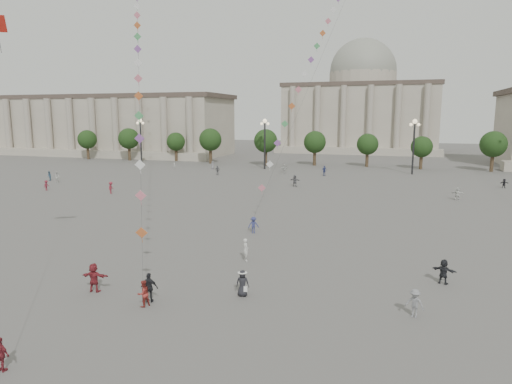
% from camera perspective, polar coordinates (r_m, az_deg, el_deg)
% --- Properties ---
extents(ground, '(360.00, 360.00, 0.00)m').
position_cam_1_polar(ground, '(28.80, -9.87, -13.83)').
color(ground, '#53504E').
rests_on(ground, ground).
extents(hall_west, '(84.00, 26.22, 17.20)m').
position_cam_1_polar(hall_west, '(146.29, -19.44, 7.87)').
color(hall_west, '#9D9484').
rests_on(hall_west, ground).
extents(hall_central, '(48.30, 34.30, 35.50)m').
position_cam_1_polar(hall_central, '(153.14, 13.01, 10.40)').
color(hall_central, '#9D9484').
rests_on(hall_central, ground).
extents(tree_row, '(137.12, 5.12, 8.00)m').
position_cam_1_polar(tree_row, '(102.32, 10.52, 6.06)').
color(tree_row, '#322619').
rests_on(tree_row, ground).
extents(lamp_post_far_west, '(2.00, 0.90, 10.65)m').
position_cam_1_polar(lamp_post_far_west, '(109.68, -14.23, 7.18)').
color(lamp_post_far_west, '#262628').
rests_on(lamp_post_far_west, ground).
extents(lamp_post_mid_west, '(2.00, 0.90, 10.65)m').
position_cam_1_polar(lamp_post_mid_west, '(97.41, 1.10, 7.20)').
color(lamp_post_mid_west, '#262628').
rests_on(lamp_post_mid_west, ground).
extents(lamp_post_mid_east, '(2.00, 0.90, 10.65)m').
position_cam_1_polar(lamp_post_mid_east, '(93.52, 19.16, 6.58)').
color(lamp_post_mid_east, '#262628').
rests_on(lamp_post_mid_east, ground).
extents(person_crowd_0, '(1.20, 1.02, 1.93)m').
position_cam_1_polar(person_crowd_0, '(87.75, 8.53, 2.65)').
color(person_crowd_0, navy).
rests_on(person_crowd_0, ground).
extents(person_crowd_1, '(1.07, 0.97, 1.81)m').
position_cam_1_polar(person_crowd_1, '(85.29, -23.59, 1.72)').
color(person_crowd_1, silver).
rests_on(person_crowd_1, ground).
extents(person_crowd_2, '(0.64, 1.04, 1.56)m').
position_cam_1_polar(person_crowd_2, '(76.86, -24.73, 0.76)').
color(person_crowd_2, maroon).
rests_on(person_crowd_2, ground).
extents(person_crowd_3, '(1.68, 0.99, 1.73)m').
position_cam_1_polar(person_crowd_3, '(34.00, 22.41, -9.18)').
color(person_crowd_3, black).
rests_on(person_crowd_3, ground).
extents(person_crowd_4, '(1.47, 1.56, 1.76)m').
position_cam_1_polar(person_crowd_4, '(91.09, 3.53, 2.93)').
color(person_crowd_4, beige).
rests_on(person_crowd_4, ground).
extents(person_crowd_6, '(1.23, 0.96, 1.67)m').
position_cam_1_polar(person_crowd_6, '(28.11, 19.22, -12.99)').
color(person_crowd_6, slate).
rests_on(person_crowd_6, ground).
extents(person_crowd_7, '(1.68, 0.74, 1.75)m').
position_cam_1_polar(person_crowd_7, '(67.55, 23.87, -0.20)').
color(person_crowd_7, silver).
rests_on(person_crowd_7, ground).
extents(person_crowd_9, '(1.43, 0.67, 1.48)m').
position_cam_1_polar(person_crowd_9, '(82.10, 28.60, 0.95)').
color(person_crowd_9, black).
rests_on(person_crowd_9, ground).
extents(person_crowd_10, '(0.60, 0.65, 1.48)m').
position_cam_1_polar(person_crowd_10, '(97.72, -10.17, 3.17)').
color(person_crowd_10, beige).
rests_on(person_crowd_10, ground).
extents(person_crowd_12, '(1.82, 0.75, 1.91)m').
position_cam_1_polar(person_crowd_12, '(73.82, 4.89, 1.42)').
color(person_crowd_12, slate).
rests_on(person_crowd_12, ground).
extents(person_crowd_13, '(0.74, 0.78, 1.80)m').
position_cam_1_polar(person_crowd_13, '(36.28, -1.29, -7.21)').
color(person_crowd_13, silver).
rests_on(person_crowd_13, ground).
extents(person_crowd_16, '(1.15, 0.71, 1.82)m').
position_cam_1_polar(person_crowd_16, '(88.42, -4.85, 2.74)').
color(person_crowd_16, slate).
rests_on(person_crowd_16, ground).
extents(person_crowd_17, '(0.81, 1.22, 1.75)m').
position_cam_1_polar(person_crowd_17, '(70.28, -17.68, 0.53)').
color(person_crowd_17, maroon).
rests_on(person_crowd_17, ground).
extents(person_crowd_18, '(0.95, 0.80, 1.65)m').
position_cam_1_polar(person_crowd_18, '(98.24, -5.45, 3.36)').
color(person_crowd_18, slate).
rests_on(person_crowd_18, ground).
extents(person_crowd_20, '(1.03, 1.00, 1.67)m').
position_cam_1_polar(person_crowd_20, '(88.03, -24.44, 1.83)').
color(person_crowd_20, '#335574').
rests_on(person_crowd_20, ground).
extents(tourist_0, '(0.97, 0.43, 1.63)m').
position_cam_1_polar(tourist_0, '(24.46, -29.30, -17.29)').
color(tourist_0, maroon).
rests_on(tourist_0, ground).
extents(tourist_2, '(1.84, 0.79, 1.92)m').
position_cam_1_polar(tourist_2, '(31.92, -19.60, -10.04)').
color(tourist_2, maroon).
rests_on(tourist_2, ground).
extents(tourist_4, '(1.15, 0.62, 1.86)m').
position_cam_1_polar(tourist_4, '(29.31, -13.19, -11.56)').
color(tourist_4, black).
rests_on(tourist_4, ground).
extents(kite_flyer_0, '(0.90, 0.99, 1.64)m').
position_cam_1_polar(kite_flyer_0, '(28.80, -13.90, -12.21)').
color(kite_flyer_0, maroon).
rests_on(kite_flyer_0, ground).
extents(kite_flyer_1, '(1.22, 1.05, 1.64)m').
position_cam_1_polar(kite_flyer_1, '(44.53, -0.32, -4.14)').
color(kite_flyer_1, navy).
rests_on(kite_flyer_1, ground).
extents(hat_person, '(0.90, 0.66, 1.70)m').
position_cam_1_polar(hat_person, '(29.48, -1.69, -11.26)').
color(hat_person, black).
rests_on(hat_person, ground).
extents(kite_train_west, '(32.04, 52.83, 76.37)m').
position_cam_1_polar(kite_train_west, '(61.10, -14.65, 22.19)').
color(kite_train_west, '#3F3F3F').
rests_on(kite_train_west, ground).
extents(kite_train_mid, '(9.79, 37.33, 58.29)m').
position_cam_1_polar(kite_train_mid, '(63.32, 10.22, 22.04)').
color(kite_train_mid, '#3F3F3F').
rests_on(kite_train_mid, ground).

